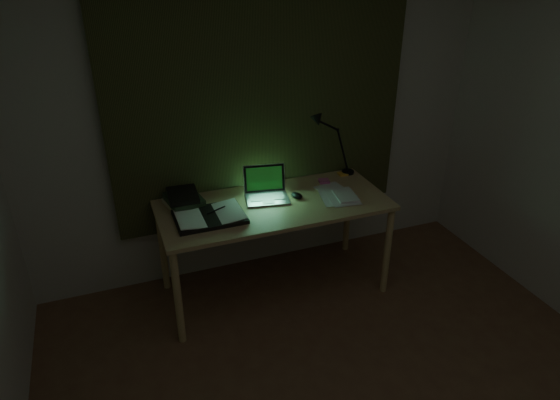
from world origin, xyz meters
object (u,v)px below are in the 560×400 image
Objects in this scene: desk_lamp at (350,142)px; desk at (274,248)px; loose_papers at (338,196)px; book_stack at (183,199)px; open_textbook at (210,216)px; laptop at (267,186)px.

desk is at bearing -143.86° from desk_lamp.
loose_papers is at bearing -111.37° from desk_lamp.
desk_lamp is at bearing 4.23° from book_stack.
desk_lamp reaches higher than desk.
desk_lamp is at bearing 15.49° from open_textbook.
open_textbook is at bearing -62.13° from book_stack.
open_textbook is (-0.45, -0.12, -0.09)m from laptop.
laptop is at bearing -149.14° from desk_lamp.
open_textbook is 0.94m from loose_papers.
loose_papers is (0.49, -0.14, -0.10)m from laptop.
laptop is at bearing -11.61° from book_stack.
loose_papers is (1.06, -0.26, -0.04)m from book_stack.
book_stack is at bearing -160.89° from desk_lamp.
desk_lamp is (0.75, 0.21, 0.16)m from laptop.
loose_papers is (0.94, -0.02, -0.01)m from open_textbook.
desk_lamp reaches higher than open_textbook.
laptop is 0.58m from book_stack.
loose_papers is at bearing -5.86° from laptop.
desk is at bearing 6.18° from open_textbook.
desk_lamp is (0.26, 0.35, 0.25)m from loose_papers.
laptop is 0.47m from open_textbook.
desk is 4.76× the size of laptop.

